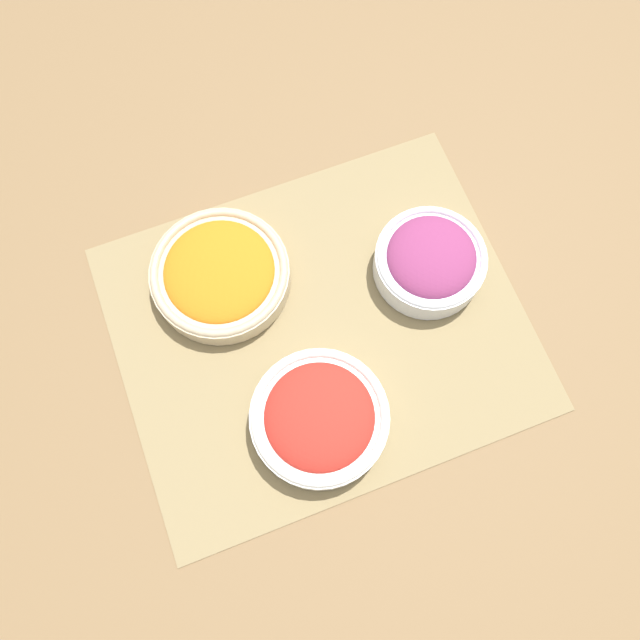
% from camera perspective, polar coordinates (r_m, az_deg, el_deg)
% --- Properties ---
extents(ground_plane, '(3.00, 3.00, 0.00)m').
position_cam_1_polar(ground_plane, '(0.88, -0.00, -0.66)').
color(ground_plane, olive).
extents(placemat, '(0.56, 0.47, 0.00)m').
position_cam_1_polar(placemat, '(0.88, -0.00, -0.63)').
color(placemat, '#937F56').
rests_on(placemat, ground_plane).
extents(tomato_bowl, '(0.18, 0.18, 0.06)m').
position_cam_1_polar(tomato_bowl, '(0.82, -0.05, -8.94)').
color(tomato_bowl, white).
rests_on(tomato_bowl, placemat).
extents(carrot_bowl, '(0.20, 0.20, 0.05)m').
position_cam_1_polar(carrot_bowl, '(0.89, -9.12, 4.22)').
color(carrot_bowl, beige).
rests_on(carrot_bowl, placemat).
extents(onion_bowl, '(0.16, 0.16, 0.07)m').
position_cam_1_polar(onion_bowl, '(0.89, 10.02, 5.39)').
color(onion_bowl, silver).
rests_on(onion_bowl, placemat).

